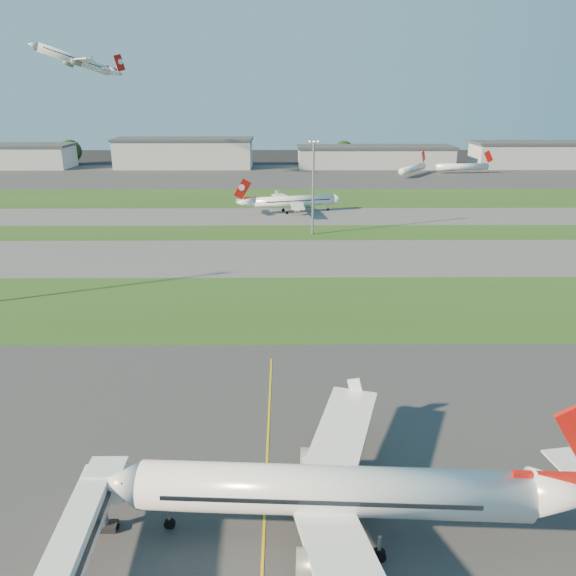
{
  "coord_description": "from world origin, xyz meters",
  "views": [
    {
      "loc": [
        6.88,
        -45.79,
        37.93
      ],
      "look_at": [
        7.59,
        42.39,
        7.0
      ],
      "focal_mm": 35.0,
      "sensor_mm": 36.0,
      "label": 1
    }
  ],
  "objects_px": {
    "airliner_taxiing": "(293,201)",
    "mini_jet_near": "(413,168)",
    "light_mast_centre": "(313,181)",
    "mini_jet_far": "(462,167)",
    "airliner_parked": "(337,492)"
  },
  "relations": [
    {
      "from": "airliner_taxiing",
      "to": "light_mast_centre",
      "type": "distance_m",
      "value": 32.67
    },
    {
      "from": "airliner_taxiing",
      "to": "mini_jet_far",
      "type": "height_order",
      "value": "airliner_taxiing"
    },
    {
      "from": "airliner_taxiing",
      "to": "light_mast_centre",
      "type": "relative_size",
      "value": 1.29
    },
    {
      "from": "light_mast_centre",
      "to": "airliner_taxiing",
      "type": "bearing_deg",
      "value": 99.12
    },
    {
      "from": "mini_jet_near",
      "to": "light_mast_centre",
      "type": "distance_m",
      "value": 129.25
    },
    {
      "from": "airliner_parked",
      "to": "mini_jet_far",
      "type": "height_order",
      "value": "airliner_parked"
    },
    {
      "from": "airliner_parked",
      "to": "mini_jet_near",
      "type": "distance_m",
      "value": 237.22
    },
    {
      "from": "airliner_parked",
      "to": "airliner_taxiing",
      "type": "height_order",
      "value": "airliner_parked"
    },
    {
      "from": "airliner_taxiing",
      "to": "mini_jet_near",
      "type": "bearing_deg",
      "value": -138.4
    },
    {
      "from": "airliner_taxiing",
      "to": "light_mast_centre",
      "type": "height_order",
      "value": "light_mast_centre"
    },
    {
      "from": "mini_jet_near",
      "to": "mini_jet_far",
      "type": "height_order",
      "value": "same"
    },
    {
      "from": "airliner_taxiing",
      "to": "mini_jet_far",
      "type": "bearing_deg",
      "value": -146.41
    },
    {
      "from": "mini_jet_far",
      "to": "light_mast_centre",
      "type": "relative_size",
      "value": 1.11
    },
    {
      "from": "mini_jet_far",
      "to": "light_mast_centre",
      "type": "distance_m",
      "value": 147.69
    },
    {
      "from": "airliner_taxiing",
      "to": "light_mast_centre",
      "type": "xyz_separation_m",
      "value": [
        4.87,
        -30.34,
        11.1
      ]
    }
  ]
}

